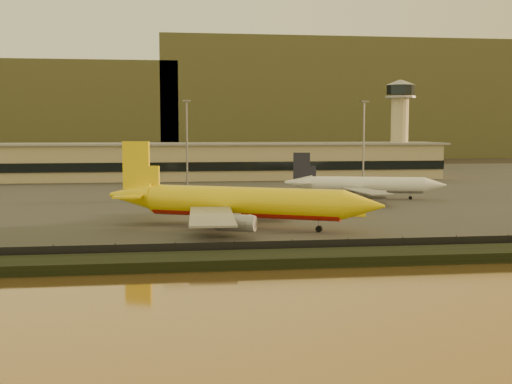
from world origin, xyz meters
TOP-DOWN VIEW (x-y plane):
  - ground at (0.00, 0.00)m, footprint 900.00×900.00m
  - embankment at (0.00, -17.00)m, footprint 320.00×7.00m
  - tarmac at (0.00, 95.00)m, footprint 320.00×220.00m
  - perimeter_fence at (0.00, -13.00)m, footprint 300.00×0.05m
  - terminal_building at (-14.52, 125.55)m, footprint 202.00×25.00m
  - control_tower at (70.00, 131.00)m, footprint 11.20×11.20m
  - apron_light_masts at (15.00, 75.00)m, footprint 152.20×12.20m
  - distant_hills at (-20.74, 340.00)m, footprint 470.00×160.00m
  - dhl_cargo_jet at (-2.57, 12.81)m, footprint 48.42×45.88m
  - white_narrowbody_jet at (33.71, 56.11)m, footprint 39.76×38.03m
  - gse_vehicle_yellow at (22.63, 25.26)m, footprint 3.75×2.48m
  - gse_vehicle_white at (-14.22, 33.69)m, footprint 4.50×3.00m

SIDE VIEW (x-z plane):
  - ground at x=0.00m, z-range 0.00..0.00m
  - tarmac at x=0.00m, z-range 0.00..0.20m
  - embankment at x=0.00m, z-range 0.00..1.40m
  - gse_vehicle_yellow at x=22.63m, z-range 0.20..1.75m
  - gse_vehicle_white at x=-14.22m, z-range 0.20..2.06m
  - perimeter_fence at x=0.00m, z-range 0.20..2.40m
  - white_narrowbody_jet at x=33.71m, z-range -2.13..9.43m
  - dhl_cargo_jet at x=-2.57m, z-range -2.88..12.39m
  - terminal_building at x=-14.52m, z-range -0.05..12.55m
  - apron_light_masts at x=15.00m, z-range 3.00..28.40m
  - control_tower at x=70.00m, z-range 3.91..39.41m
  - distant_hills at x=-20.74m, z-range -3.61..66.39m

